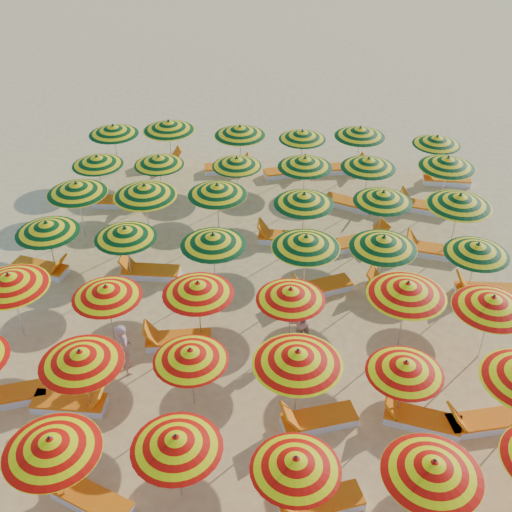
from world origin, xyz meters
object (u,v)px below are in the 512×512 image
lounger_23 (160,163)px  umbrella_7 (51,445)px  umbrella_21 (291,294)px  umbrella_47 (437,140)px  umbrella_14 (190,355)px  lounger_6 (7,396)px  umbrella_41 (448,162)px  umbrella_39 (305,162)px  lounger_17 (283,238)px  umbrella_42 (113,130)px  lounger_15 (395,291)px  lounger_8 (317,419)px  lounger_9 (420,419)px  lounger_24 (228,168)px  lounger_7 (71,403)px  lounger_26 (343,168)px  umbrella_19 (106,292)px  umbrella_15 (298,357)px  umbrella_16 (405,367)px  umbrella_46 (360,132)px  lounger_10 (482,422)px  lounger_11 (177,340)px  umbrella_26 (213,240)px  beachgoer_a (125,349)px  umbrella_20 (198,288)px  umbrella_25 (125,233)px  lounger_14 (321,287)px  lounger_12 (41,268)px  umbrella_30 (77,188)px  lounger_4 (319,504)px  umbrella_13 (80,357)px  beachgoer_b (299,320)px  umbrella_28 (384,242)px  lounger_13 (149,272)px  lounger_18 (362,241)px  lounger_3 (90,499)px  umbrella_40 (369,163)px  lounger_21 (349,203)px  lounger_16 (484,291)px  umbrella_22 (407,289)px  lounger_22 (423,207)px  lounger_19 (432,250)px  umbrella_27 (306,242)px  umbrella_34 (383,197)px  umbrella_31 (145,190)px  umbrella_10 (433,468)px  umbrella_45 (302,135)px  umbrella_43 (169,126)px

lounger_23 → umbrella_7: bearing=-106.5°
umbrella_21 → umbrella_47: size_ratio=1.01×
umbrella_14 → lounger_6: (-4.40, -0.16, -1.44)m
umbrella_41 → lounger_6: 15.24m
umbrella_39 → lounger_17: size_ratio=1.35×
umbrella_42 → lounger_15: (9.74, -7.09, -1.57)m
lounger_8 → lounger_9: 2.34m
lounger_24 → umbrella_42: bearing=174.7°
lounger_7 → lounger_26: (6.90, 12.29, 0.00)m
umbrella_19 → lounger_23: (-0.61, 9.98, -1.49)m
umbrella_15 → umbrella_16: (2.34, 0.10, -0.25)m
lounger_15 → umbrella_46: bearing=-63.8°
lounger_10 → lounger_11: same height
umbrella_26 → beachgoer_a: (-1.80, -3.43, -0.99)m
umbrella_20 → umbrella_25: bearing=134.5°
lounger_7 → lounger_14: bearing=40.3°
lounger_12 → lounger_26: bearing=51.7°
umbrella_42 → lounger_7: umbrella_42 is taller
umbrella_30 → lounger_8: size_ratio=1.37×
lounger_4 → umbrella_13: bearing=-41.5°
beachgoer_b → lounger_9: bearing=101.1°
umbrella_28 → lounger_13: bearing=176.4°
umbrella_16 → lounger_18: 7.26m
umbrella_39 → lounger_8: 9.84m
umbrella_25 → lounger_3: size_ratio=1.20×
umbrella_40 → lounger_13: bearing=-146.6°
umbrella_13 → lounger_21: umbrella_13 is taller
lounger_16 → umbrella_22: bearing=39.3°
lounger_3 → lounger_26: size_ratio=1.01×
umbrella_16 → umbrella_7: bearing=-159.4°
umbrella_40 → lounger_22: umbrella_40 is taller
lounger_18 → lounger_19: 2.18m
umbrella_27 → beachgoer_b: size_ratio=1.64×
lounger_14 → lounger_26: 7.60m
umbrella_25 → lounger_12: bearing=176.1°
lounger_17 → lounger_19: size_ratio=0.97×
umbrella_20 → umbrella_30: 6.48m
lounger_24 → lounger_18: bearing=-52.8°
umbrella_34 → umbrella_46: bearing=94.6°
umbrella_31 → umbrella_39: umbrella_31 is taller
lounger_11 → lounger_23: same height
umbrella_10 → lounger_7: umbrella_10 is taller
lounger_26 → umbrella_31: bearing=-148.8°
lounger_3 → lounger_18: (6.15, 9.73, 0.00)m
umbrella_45 → umbrella_20: bearing=-105.4°
umbrella_7 → lounger_3: bearing=-1.7°
umbrella_43 → lounger_7: size_ratio=1.49×
lounger_22 → lounger_6: bearing=55.4°
umbrella_16 → lounger_19: umbrella_16 is taller
umbrella_16 → umbrella_25: (-7.24, 4.83, 0.06)m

